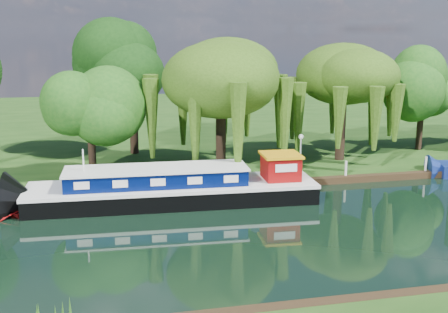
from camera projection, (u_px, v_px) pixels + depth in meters
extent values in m
plane|color=black|center=(359.00, 226.00, 29.48)|extent=(120.00, 120.00, 0.00)
cube|color=#173C10|center=(223.00, 121.00, 61.82)|extent=(120.00, 52.00, 0.45)
cube|color=black|center=(173.00, 196.00, 33.41)|extent=(17.10, 4.53, 1.13)
cube|color=silver|center=(173.00, 185.00, 33.26)|extent=(17.20, 4.61, 0.21)
cube|color=#020E3E|center=(157.00, 177.00, 32.98)|extent=(10.62, 3.18, 0.89)
cube|color=silver|center=(156.00, 169.00, 32.87)|extent=(10.81, 3.38, 0.11)
cube|color=maroon|center=(281.00, 167.00, 34.17)|extent=(2.16, 2.16, 1.41)
cube|color=#CF910E|center=(281.00, 155.00, 34.00)|extent=(2.41, 2.41, 0.15)
cylinder|color=silver|center=(84.00, 168.00, 32.14)|extent=(0.09, 0.09, 2.26)
imported|color=maroon|center=(27.00, 216.00, 31.16)|extent=(3.81, 3.24, 0.67)
cylinder|color=black|center=(221.00, 133.00, 39.16)|extent=(0.67, 0.67, 5.16)
ellipsoid|color=#2A4C10|center=(221.00, 80.00, 38.33)|extent=(7.21, 7.21, 4.66)
cylinder|color=black|center=(341.00, 129.00, 42.17)|extent=(0.66, 0.66, 4.70)
ellipsoid|color=#2A4C10|center=(343.00, 84.00, 41.42)|extent=(6.42, 6.42, 4.15)
cylinder|color=black|center=(91.00, 140.00, 36.20)|extent=(0.44, 0.44, 5.40)
ellipsoid|color=#174C13|center=(90.00, 106.00, 35.71)|extent=(4.42, 4.42, 4.42)
cylinder|color=black|center=(133.00, 107.00, 44.06)|extent=(0.74, 0.74, 7.35)
ellipsoid|color=black|center=(132.00, 69.00, 43.39)|extent=(5.88, 5.88, 5.88)
cylinder|color=black|center=(421.00, 116.00, 45.66)|extent=(0.51, 0.51, 5.54)
ellipsoid|color=#174C13|center=(423.00, 88.00, 45.16)|extent=(4.43, 4.43, 4.43)
cylinder|color=silver|center=(300.00, 155.00, 39.25)|extent=(0.10, 0.10, 2.20)
sphere|color=white|center=(301.00, 137.00, 38.96)|extent=(0.36, 0.36, 0.36)
cylinder|color=silver|center=(153.00, 179.00, 35.19)|extent=(0.16, 0.16, 1.00)
cylinder|color=silver|center=(246.00, 174.00, 36.44)|extent=(0.16, 0.16, 1.00)
cylinder|color=silver|center=(346.00, 168.00, 37.90)|extent=(0.16, 0.16, 1.00)
cylinder|color=silver|center=(426.00, 164.00, 39.15)|extent=(0.16, 0.16, 1.00)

